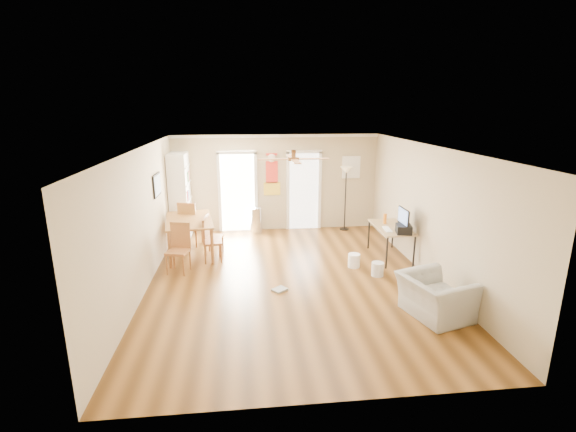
{
  "coord_description": "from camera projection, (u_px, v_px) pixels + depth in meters",
  "views": [
    {
      "loc": [
        -0.88,
        -7.47,
        3.34
      ],
      "look_at": [
        0.0,
        0.6,
        1.15
      ],
      "focal_mm": 25.63,
      "sensor_mm": 36.0,
      "label": 1
    }
  ],
  "objects": [
    {
      "name": "computer_desk",
      "position": [
        390.0,
        242.0,
        9.26
      ],
      "size": [
        0.68,
        1.35,
        0.72
      ],
      "primitive_type": null,
      "color": "#A38358",
      "rests_on": "floor"
    },
    {
      "name": "printer",
      "position": [
        404.0,
        229.0,
        8.67
      ],
      "size": [
        0.37,
        0.41,
        0.18
      ],
      "primitive_type": "cube",
      "rotation": [
        0.0,
        0.0,
        -0.22
      ],
      "color": "black",
      "rests_on": "computer_desk"
    },
    {
      "name": "dining_chair_right_b",
      "position": [
        213.0,
        240.0,
        9.01
      ],
      "size": [
        0.44,
        0.44,
        0.98
      ],
      "primitive_type": null,
      "rotation": [
        0.0,
        0.0,
        1.67
      ],
      "color": "#A35F34",
      "rests_on": "floor"
    },
    {
      "name": "wall_back",
      "position": [
        276.0,
        183.0,
        11.15
      ],
      "size": [
        5.5,
        0.04,
        2.6
      ],
      "primitive_type": null,
      "color": "beige",
      "rests_on": "floor"
    },
    {
      "name": "bookshelf",
      "position": [
        180.0,
        196.0,
        10.53
      ],
      "size": [
        0.54,
        1.03,
        2.19
      ],
      "primitive_type": null,
      "rotation": [
        0.0,
        0.0,
        0.11
      ],
      "color": "white",
      "rests_on": "floor"
    },
    {
      "name": "imac",
      "position": [
        403.0,
        220.0,
        8.72
      ],
      "size": [
        0.23,
        0.55,
        0.52
      ],
      "primitive_type": null,
      "rotation": [
        0.0,
        0.0,
        -0.28
      ],
      "color": "black",
      "rests_on": "computer_desk"
    },
    {
      "name": "framed_poster",
      "position": [
        157.0,
        185.0,
        8.75
      ],
      "size": [
        0.04,
        0.66,
        0.48
      ],
      "primitive_type": "cube",
      "color": "black",
      "rests_on": "wall_left"
    },
    {
      "name": "dining_chair_near",
      "position": [
        178.0,
        249.0,
        8.38
      ],
      "size": [
        0.51,
        0.51,
        1.02
      ],
      "primitive_type": null,
      "rotation": [
        0.0,
        0.0,
        -0.25
      ],
      "color": "#A46134",
      "rests_on": "floor"
    },
    {
      "name": "wastebasket_a",
      "position": [
        354.0,
        261.0,
        8.74
      ],
      "size": [
        0.27,
        0.27,
        0.29
      ],
      "primitive_type": "cylinder",
      "rotation": [
        0.0,
        0.0,
        0.06
      ],
      "color": "white",
      "rests_on": "floor"
    },
    {
      "name": "armchair",
      "position": [
        435.0,
        297.0,
        6.66
      ],
      "size": [
        1.17,
        1.26,
        0.68
      ],
      "primitive_type": "imported",
      "rotation": [
        0.0,
        0.0,
        1.85
      ],
      "color": "#A9A9A4",
      "rests_on": "floor"
    },
    {
      "name": "ceiling",
      "position": [
        292.0,
        148.0,
        7.45
      ],
      "size": [
        5.5,
        7.0,
        0.0
      ],
      "primitive_type": null,
      "color": "silver",
      "rests_on": "floor"
    },
    {
      "name": "wall_front",
      "position": [
        329.0,
        301.0,
        4.43
      ],
      "size": [
        5.5,
        0.04,
        2.6
      ],
      "primitive_type": null,
      "color": "beige",
      "rests_on": "floor"
    },
    {
      "name": "keyboard",
      "position": [
        387.0,
        229.0,
        8.95
      ],
      "size": [
        0.18,
        0.43,
        0.02
      ],
      "primitive_type": "cube",
      "rotation": [
        0.0,
        0.0,
        -0.09
      ],
      "color": "white",
      "rests_on": "computer_desk"
    },
    {
      "name": "ceiling_fan",
      "position": [
        294.0,
        159.0,
        7.21
      ],
      "size": [
        1.24,
        1.24,
        0.2
      ],
      "primitive_type": null,
      "color": "#593819",
      "rests_on": "ceiling"
    },
    {
      "name": "floor",
      "position": [
        291.0,
        280.0,
        8.13
      ],
      "size": [
        7.0,
        7.0,
        0.0
      ],
      "primitive_type": "plane",
      "color": "brown",
      "rests_on": "ground"
    },
    {
      "name": "orange_bottle",
      "position": [
        385.0,
        219.0,
        9.37
      ],
      "size": [
        0.08,
        0.08,
        0.23
      ],
      "primitive_type": "cylinder",
      "rotation": [
        0.0,
        0.0,
        0.08
      ],
      "color": "orange",
      "rests_on": "computer_desk"
    },
    {
      "name": "dining_table",
      "position": [
        190.0,
        237.0,
        9.45
      ],
      "size": [
        1.24,
        1.8,
        0.83
      ],
      "primitive_type": null,
      "rotation": [
        0.0,
        0.0,
        0.15
      ],
      "color": "olive",
      "rests_on": "floor"
    },
    {
      "name": "crown_molding",
      "position": [
        292.0,
        150.0,
        7.46
      ],
      "size": [
        5.5,
        7.0,
        0.08
      ],
      "primitive_type": null,
      "color": "white",
      "rests_on": "wall_back"
    },
    {
      "name": "ac_grille",
      "position": [
        351.0,
        167.0,
        11.23
      ],
      "size": [
        0.5,
        0.04,
        0.6
      ],
      "primitive_type": "cube",
      "color": "white",
      "rests_on": "wall_back"
    },
    {
      "name": "wastebasket_b",
      "position": [
        378.0,
        269.0,
        8.3
      ],
      "size": [
        0.27,
        0.27,
        0.28
      ],
      "primitive_type": "cylinder",
      "rotation": [
        0.0,
        0.0,
        -0.1
      ],
      "color": "silver",
      "rests_on": "floor"
    },
    {
      "name": "bathroom_doorway",
      "position": [
        304.0,
        192.0,
        11.28
      ],
      "size": [
        0.8,
        0.1,
        2.1
      ],
      "primitive_type": null,
      "color": "white",
      "rests_on": "wall_back"
    },
    {
      "name": "dining_chair_right_a",
      "position": [
        214.0,
        235.0,
        9.43
      ],
      "size": [
        0.45,
        0.45,
        0.93
      ],
      "primitive_type": null,
      "rotation": [
        0.0,
        0.0,
        1.39
      ],
      "color": "brown",
      "rests_on": "floor"
    },
    {
      "name": "floor_cloth",
      "position": [
        280.0,
        290.0,
        7.66
      ],
      "size": [
        0.33,
        0.32,
        0.04
      ],
      "primitive_type": "cube",
      "rotation": [
        0.0,
        0.0,
        0.66
      ],
      "color": "gray",
      "rests_on": "floor"
    },
    {
      "name": "trash_can",
      "position": [
        256.0,
        220.0,
        11.08
      ],
      "size": [
        0.35,
        0.35,
        0.69
      ],
      "primitive_type": "cylinder",
      "rotation": [
        0.0,
        0.0,
        0.09
      ],
      "color": "silver",
      "rests_on": "floor"
    },
    {
      "name": "torchiere_lamp",
      "position": [
        345.0,
        199.0,
        11.21
      ],
      "size": [
        0.41,
        0.41,
        1.75
      ],
      "primitive_type": null,
      "rotation": [
        0.0,
        0.0,
        0.3
      ],
      "color": "black",
      "rests_on": "floor"
    },
    {
      "name": "kitchen_doorway",
      "position": [
        238.0,
        193.0,
        11.09
      ],
      "size": [
        0.9,
        0.1,
        2.1
      ],
      "primitive_type": null,
      "color": "white",
      "rests_on": "wall_back"
    },
    {
      "name": "dining_chair_far",
      "position": [
        191.0,
        223.0,
        10.06
      ],
      "size": [
        0.56,
        0.56,
        1.1
      ],
      "primitive_type": null,
      "rotation": [
        0.0,
        0.0,
        2.87
      ],
      "color": "#A16D34",
      "rests_on": "floor"
    },
    {
      "name": "wall_left",
      "position": [
        142.0,
        221.0,
        7.5
      ],
      "size": [
        0.04,
        7.0,
        2.6
      ],
      "primitive_type": null,
      "color": "beige",
      "rests_on": "floor"
    },
    {
      "name": "wall_right",
      "position": [
        430.0,
        213.0,
        8.08
      ],
      "size": [
        0.04,
        7.0,
        2.6
      ],
      "primitive_type": null,
      "color": "beige",
      "rests_on": "floor"
    },
    {
      "name": "wall_decal",
      "position": [
        272.0,
        174.0,
        11.05
      ],
      "size": [
        0.46,
        0.03,
        1.1
      ],
      "primitive_type": "cube",
      "color": "red",
      "rests_on": "wall_back"
    }
  ]
}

